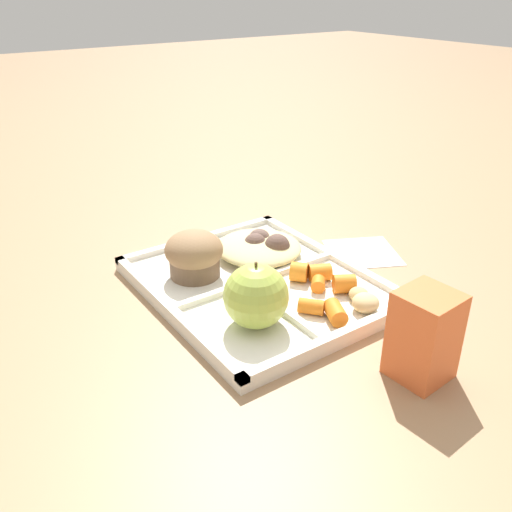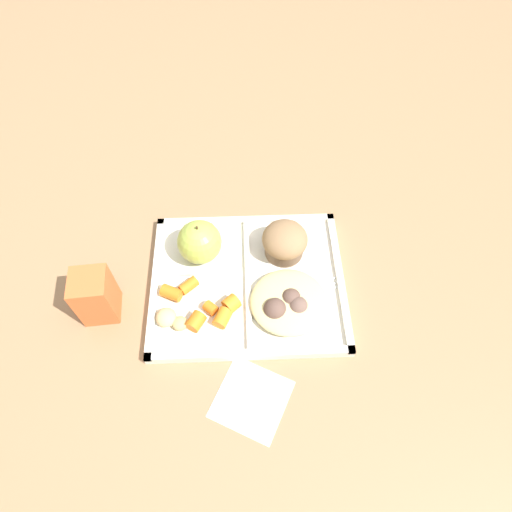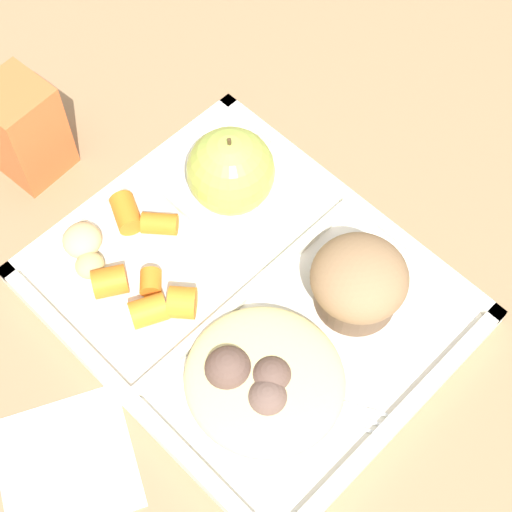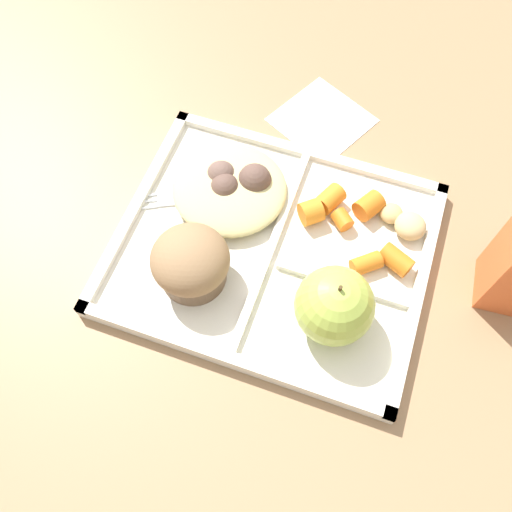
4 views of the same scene
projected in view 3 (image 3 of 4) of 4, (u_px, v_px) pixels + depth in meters
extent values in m
plane|color=#997551|center=(248.00, 301.00, 0.71)|extent=(6.00, 6.00, 0.00)
cube|color=silver|center=(248.00, 298.00, 0.70)|extent=(0.34, 0.28, 0.01)
cube|color=silver|center=(129.00, 398.00, 0.65)|extent=(0.34, 0.01, 0.01)
cube|color=silver|center=(352.00, 200.00, 0.74)|extent=(0.34, 0.01, 0.01)
cube|color=silver|center=(125.00, 182.00, 0.75)|extent=(0.01, 0.28, 0.01)
cube|color=silver|center=(394.00, 422.00, 0.64)|extent=(0.01, 0.28, 0.01)
cube|color=silver|center=(247.00, 291.00, 0.70)|extent=(0.01, 0.26, 0.01)
cube|color=silver|center=(197.00, 220.00, 0.73)|extent=(0.14, 0.01, 0.01)
sphere|color=#A8C14C|center=(231.00, 171.00, 0.72)|extent=(0.08, 0.08, 0.08)
cylinder|color=#4C381E|center=(229.00, 143.00, 0.68)|extent=(0.00, 0.00, 0.01)
cylinder|color=brown|center=(356.00, 292.00, 0.69)|extent=(0.07, 0.07, 0.03)
ellipsoid|color=#93704C|center=(360.00, 278.00, 0.66)|extent=(0.08, 0.08, 0.05)
cylinder|color=orange|center=(148.00, 311.00, 0.68)|extent=(0.03, 0.04, 0.02)
cylinder|color=orange|center=(126.00, 213.00, 0.73)|extent=(0.04, 0.03, 0.02)
cylinder|color=orange|center=(110.00, 282.00, 0.69)|extent=(0.04, 0.04, 0.03)
cylinder|color=orange|center=(160.00, 224.00, 0.72)|extent=(0.04, 0.04, 0.02)
cylinder|color=orange|center=(151.00, 282.00, 0.69)|extent=(0.03, 0.03, 0.02)
cylinder|color=orange|center=(182.00, 303.00, 0.68)|extent=(0.04, 0.04, 0.03)
ellipsoid|color=tan|center=(90.00, 265.00, 0.70)|extent=(0.03, 0.03, 0.02)
ellipsoid|color=tan|center=(82.00, 240.00, 0.71)|extent=(0.05, 0.05, 0.02)
ellipsoid|color=#D6C684|center=(265.00, 380.00, 0.65)|extent=(0.13, 0.13, 0.03)
sphere|color=brown|center=(228.00, 370.00, 0.64)|extent=(0.04, 0.04, 0.04)
sphere|color=brown|center=(267.00, 399.00, 0.63)|extent=(0.03, 0.03, 0.03)
sphere|color=brown|center=(272.00, 377.00, 0.64)|extent=(0.03, 0.03, 0.03)
cube|color=white|center=(263.00, 386.00, 0.66)|extent=(0.10, 0.05, 0.00)
cube|color=white|center=(343.00, 413.00, 0.65)|extent=(0.04, 0.03, 0.00)
cylinder|color=white|center=(376.00, 433.00, 0.64)|extent=(0.02, 0.01, 0.00)
cylinder|color=white|center=(379.00, 424.00, 0.64)|extent=(0.02, 0.01, 0.00)
cylinder|color=white|center=(381.00, 415.00, 0.64)|extent=(0.02, 0.01, 0.00)
cube|color=orange|center=(24.00, 130.00, 0.74)|extent=(0.06, 0.06, 0.10)
cube|color=white|center=(66.00, 463.00, 0.64)|extent=(0.14, 0.14, 0.00)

